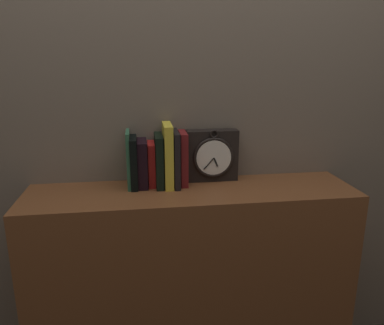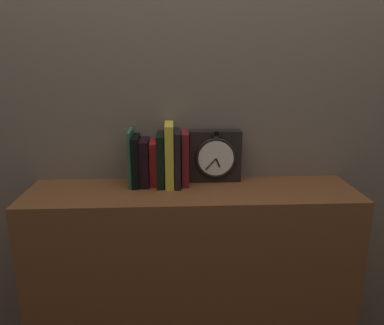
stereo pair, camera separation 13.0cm
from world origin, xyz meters
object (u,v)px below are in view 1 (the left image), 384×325
Objects in this scene: book_slot2_black at (142,163)px; book_slot5_yellow at (168,155)px; clock at (212,156)px; book_slot0_green at (129,159)px; book_slot3_red at (151,164)px; book_slot7_maroon at (183,158)px; book_slot4_black at (159,161)px; book_slot1_black at (134,162)px; book_slot6_black at (176,159)px.

book_slot5_yellow is at bearing -6.08° from book_slot2_black.
book_slot2_black is at bearing -174.09° from clock.
book_slot0_green is 1.29× the size of book_slot3_red.
clock reaches higher than book_slot2_black.
book_slot7_maroon is at bearing -2.60° from book_slot3_red.
book_slot1_black is at bearing 178.36° from book_slot4_black.
clock is 0.30m from book_slot2_black.
book_slot4_black is at bearing -6.34° from book_slot2_black.
book_slot1_black is at bearing -172.40° from book_slot2_black.
book_slot0_green is 1.12× the size of book_slot1_black.
book_slot1_black is 0.07m from book_slot3_red.
book_slot5_yellow is (0.07, -0.02, 0.04)m from book_slot3_red.
book_slot3_red is 0.04m from book_slot4_black.
book_slot4_black is at bearing -3.09° from book_slot0_green.
book_slot7_maroon reaches higher than book_slot2_black.
book_slot7_maroon is (0.06, 0.01, -0.02)m from book_slot5_yellow.
book_slot0_green reaches higher than clock.
clock is at bearing 6.09° from book_slot1_black.
book_slot6_black is at bearing -0.83° from book_slot5_yellow.
book_slot1_black is at bearing -177.88° from book_slot7_maroon.
clock is at bearing 12.24° from book_slot5_yellow.
book_slot4_black is at bearing -1.64° from book_slot1_black.
clock is 0.33m from book_slot1_black.
book_slot2_black is 1.07× the size of book_slot3_red.
book_slot6_black is 0.03m from book_slot7_maroon.
book_slot4_black is 0.94× the size of book_slot6_black.
book_slot1_black is (-0.33, -0.04, -0.01)m from clock.
book_slot5_yellow is (0.10, -0.01, 0.03)m from book_slot2_black.
book_slot5_yellow reaches higher than book_slot2_black.
book_slot2_black is at bearing 175.17° from book_slot6_black.
clock is 1.20× the size of book_slot2_black.
book_slot0_green is at bearing 176.82° from book_slot6_black.
book_slot5_yellow is (0.04, -0.00, 0.02)m from book_slot4_black.
book_slot2_black is 0.89× the size of book_slot4_black.
book_slot3_red is at bearing 13.55° from book_slot2_black.
book_slot2_black is at bearing -179.01° from book_slot7_maroon.
book_slot2_black is 0.74× the size of book_slot5_yellow.
book_slot4_black is (-0.23, -0.04, -0.00)m from clock.
book_slot2_black is at bearing 173.66° from book_slot4_black.
book_slot2_black is (-0.30, -0.03, -0.01)m from clock.
book_slot3_red is (0.04, 0.01, -0.01)m from book_slot2_black.
book_slot6_black is at bearing -3.35° from book_slot4_black.
book_slot6_black is at bearing -3.18° from book_slot0_green.
book_slot5_yellow reaches higher than book_slot6_black.
book_slot2_black is 0.04m from book_slot3_red.
book_slot0_green reaches higher than book_slot7_maroon.
book_slot3_red is at bearing 10.70° from book_slot1_black.
book_slot0_green is 1.01× the size of book_slot6_black.
book_slot5_yellow reaches higher than book_slot7_maroon.
book_slot7_maroon is at bearing 0.97° from book_slot0_green.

